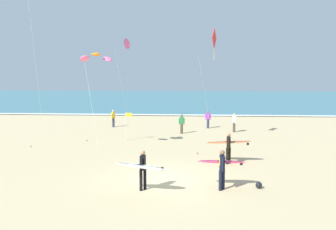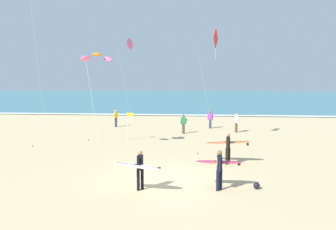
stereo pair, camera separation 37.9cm
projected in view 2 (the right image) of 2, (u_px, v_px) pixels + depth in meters
name	position (u px, v px, depth m)	size (l,w,h in m)	color
ground_plane	(163.00, 180.00, 15.67)	(160.00, 160.00, 0.00)	tan
ocean_water	(190.00, 98.00, 69.61)	(160.00, 60.00, 0.08)	teal
shoreline_foam	(184.00, 115.00, 40.21)	(160.00, 1.09, 0.01)	white
surfer_lead	(219.00, 165.00, 14.27)	(2.03, 0.89, 1.71)	black
surfer_trailing	(139.00, 167.00, 14.00)	(2.10, 0.96, 1.71)	black
surfer_third	(228.00, 144.00, 18.48)	(2.54, 1.00, 1.71)	black
kite_arc_amber_mid	(97.00, 58.00, 21.18)	(2.76, 3.78, 6.15)	pink
kite_delta_rose_far	(130.00, 44.00, 35.95)	(1.34, 2.88, 8.64)	pink
kite_diamond_scarlet_high	(215.00, 40.00, 24.06)	(1.45, 5.21, 8.14)	red
bystander_green_top	(183.00, 124.00, 27.87)	(0.48, 0.28, 1.59)	#4C3D2D
bystander_white_top	(236.00, 123.00, 28.47)	(0.28, 0.47, 1.59)	#4C3D2D
bystander_yellow_top	(116.00, 118.00, 31.46)	(0.28, 0.47, 1.59)	#2D334C
bystander_purple_top	(210.00, 119.00, 30.60)	(0.49, 0.25, 1.59)	#2D334C
lifeguard_flag	(128.00, 123.00, 24.99)	(0.45, 0.05, 2.10)	silver
beach_ball	(257.00, 186.00, 14.38)	(0.28, 0.28, 0.28)	black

